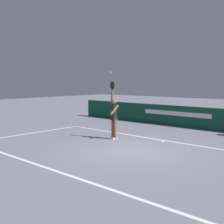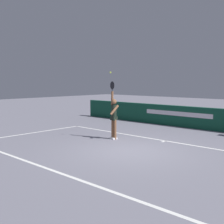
% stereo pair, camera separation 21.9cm
% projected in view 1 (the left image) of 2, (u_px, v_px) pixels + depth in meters
% --- Properties ---
extents(ground_plane, '(60.00, 60.00, 0.00)m').
position_uv_depth(ground_plane, '(132.00, 151.00, 10.21)').
color(ground_plane, slate).
extents(court_lines, '(11.36, 5.59, 0.00)m').
position_uv_depth(court_lines, '(124.00, 153.00, 9.86)').
color(court_lines, white).
rests_on(court_lines, ground).
extents(back_wall, '(16.81, 0.25, 1.12)m').
position_uv_depth(back_wall, '(205.00, 118.00, 14.57)').
color(back_wall, '#0F422F').
rests_on(back_wall, ground).
extents(tennis_player, '(0.44, 0.45, 2.44)m').
position_uv_depth(tennis_player, '(114.00, 115.00, 12.13)').
color(tennis_player, brown).
rests_on(tennis_player, ground).
extents(tennis_ball, '(0.07, 0.07, 0.07)m').
position_uv_depth(tennis_ball, '(110.00, 72.00, 12.06)').
color(tennis_ball, '#C4E734').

